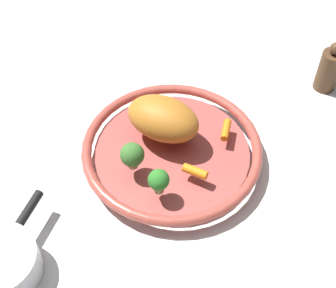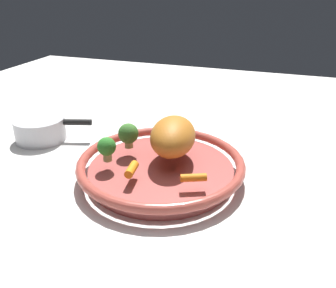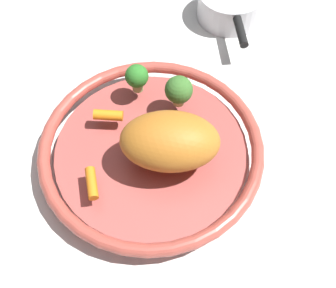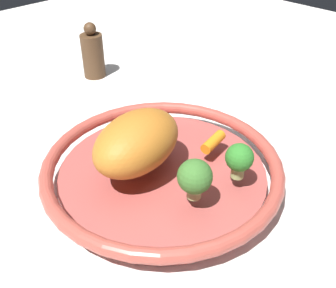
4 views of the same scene
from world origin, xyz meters
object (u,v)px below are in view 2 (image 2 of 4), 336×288
Objects in this scene: broccoli_floret_small at (128,134)px; saucepan at (41,129)px; serving_bowl at (161,167)px; broccoli_floret_mid at (107,147)px; roast_chicken_piece at (173,136)px; baby_carrot_back at (194,178)px; baby_carrot_left at (132,169)px.

broccoli_floret_small is 0.28m from saucepan.
broccoli_floret_mid is at bearing -65.59° from serving_bowl.
roast_chicken_piece is 0.38m from saucepan.
baby_carrot_back is at bearing 36.51° from roast_chicken_piece.
broccoli_floret_small is (-0.03, -0.09, 0.05)m from serving_bowl.
baby_carrot_left is 0.96× the size of baby_carrot_back.
roast_chicken_piece is 0.10m from broccoli_floret_small.
roast_chicken_piece is 0.14m from broccoli_floret_mid.
serving_bowl is 7.61× the size of baby_carrot_left.
saucepan is at bearing -96.89° from roast_chicken_piece.
baby_carrot_left is at bearing 64.84° from saucepan.
roast_chicken_piece is 2.82× the size of broccoli_floret_mid.
baby_carrot_back is 0.94× the size of broccoli_floret_mid.
serving_bowl is 0.11m from baby_carrot_back.
baby_carrot_back is 0.87× the size of broccoli_floret_small.
saucepan reaches higher than serving_bowl.
broccoli_floret_mid is 0.26× the size of saucepan.
roast_chicken_piece is 0.12m from baby_carrot_left.
broccoli_floret_small is at bearing -118.05° from baby_carrot_back.
broccoli_floret_small is (0.01, -0.10, -0.01)m from roast_chicken_piece.
broccoli_floret_small is at bearing -86.37° from roast_chicken_piece.
baby_carrot_back is 0.47m from saucepan.
serving_bowl is 0.10m from broccoli_floret_small.
broccoli_floret_small reaches higher than baby_carrot_left.
serving_bowl is 0.07m from roast_chicken_piece.
baby_carrot_left is 0.12m from broccoli_floret_small.
broccoli_floret_small is (-0.09, -0.17, 0.02)m from baby_carrot_back.
baby_carrot_left is 0.36m from saucepan.
baby_carrot_left is 0.08m from broccoli_floret_mid.
roast_chicken_piece is at bearing 83.11° from saucepan.
roast_chicken_piece reaches higher than broccoli_floret_small.
serving_bowl is 6.84× the size of broccoli_floret_mid.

